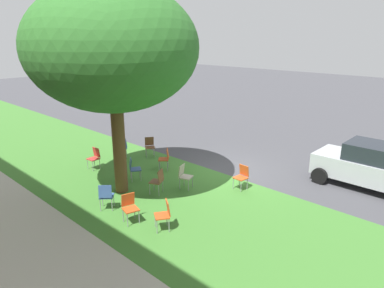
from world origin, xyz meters
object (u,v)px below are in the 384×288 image
(chair_0, at_px, (150,145))
(chair_9, at_px, (158,180))
(street_tree, at_px, (113,49))
(chair_6, at_px, (134,167))
(chair_4, at_px, (165,157))
(chair_5, at_px, (242,175))
(chair_1, at_px, (184,175))
(chair_7, at_px, (106,195))
(parked_car, at_px, (371,166))
(chair_3, at_px, (130,206))
(chair_8, at_px, (95,157))
(chair_2, at_px, (122,148))
(chair_10, at_px, (164,213))

(chair_0, xyz_separation_m, chair_9, (-3.24, 2.37, 0.00))
(street_tree, bearing_deg, chair_6, -63.29)
(chair_4, relative_size, chair_5, 1.00)
(chair_5, xyz_separation_m, chair_6, (3.44, 2.16, 0.00))
(chair_4, bearing_deg, chair_5, -170.43)
(chair_0, relative_size, chair_1, 1.00)
(chair_7, relative_size, parked_car, 0.24)
(chair_3, bearing_deg, chair_8, -20.18)
(street_tree, distance_m, chair_0, 5.76)
(chair_0, bearing_deg, chair_3, 134.03)
(chair_0, relative_size, chair_6, 1.00)
(chair_3, height_order, chair_4, same)
(chair_3, distance_m, chair_9, 2.03)
(chair_2, xyz_separation_m, chair_10, (-5.75, 2.76, 0.00))
(chair_2, height_order, chair_3, same)
(chair_4, distance_m, chair_10, 4.66)
(chair_4, height_order, chair_5, same)
(chair_9, xyz_separation_m, chair_10, (-1.90, 1.44, 0.00))
(chair_5, xyz_separation_m, chair_10, (-0.02, 3.75, 0.00))
(chair_10, bearing_deg, chair_3, 21.05)
(chair_0, distance_m, chair_9, 4.02)
(chair_2, height_order, parked_car, parked_car)
(street_tree, xyz_separation_m, chair_0, (2.13, -3.11, -4.35))
(street_tree, relative_size, chair_2, 7.84)
(chair_2, distance_m, parked_car, 9.95)
(chair_4, height_order, chair_8, same)
(chair_8, distance_m, chair_9, 3.72)
(chair_2, xyz_separation_m, chair_7, (-3.56, 3.21, 0.00))
(chair_5, relative_size, chair_7, 1.00)
(parked_car, bearing_deg, chair_7, 53.81)
(chair_9, bearing_deg, parked_car, -132.92)
(chair_1, relative_size, chair_2, 1.00)
(chair_2, xyz_separation_m, chair_9, (-3.86, 1.31, 0.00))
(chair_8, bearing_deg, chair_1, -164.50)
(chair_2, bearing_deg, parked_car, -154.86)
(street_tree, bearing_deg, chair_9, -146.39)
(chair_2, relative_size, chair_3, 1.00)
(chair_1, distance_m, chair_7, 2.92)
(parked_car, bearing_deg, street_tree, 45.07)
(chair_7, distance_m, chair_10, 2.24)
(chair_4, relative_size, chair_7, 1.00)
(street_tree, xyz_separation_m, chair_3, (-1.95, 1.11, -4.35))
(chair_0, xyz_separation_m, chair_10, (-5.14, 3.82, 0.00))
(chair_2, distance_m, chair_9, 4.07)
(street_tree, bearing_deg, chair_8, -12.15)
(chair_2, bearing_deg, chair_8, 95.55)
(chair_1, bearing_deg, chair_8, 15.50)
(chair_4, relative_size, parked_car, 0.24)
(chair_3, relative_size, chair_9, 1.00)
(street_tree, xyz_separation_m, chair_9, (-1.11, -0.74, -4.35))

